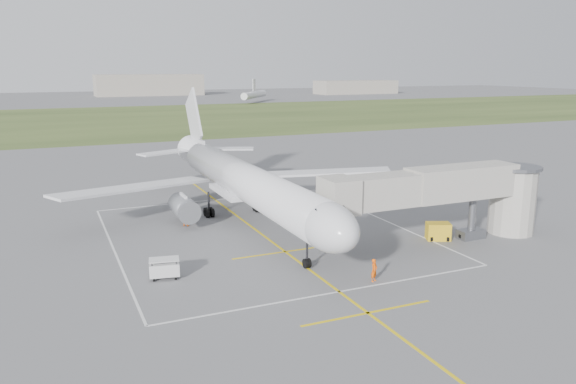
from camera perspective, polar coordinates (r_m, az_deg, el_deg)
name	(u,v)px	position (r m, az deg, el deg)	size (l,w,h in m)	color
ground	(248,224)	(59.42, -4.13, -3.24)	(700.00, 700.00, 0.00)	#545457
grass_strip	(107,120)	(185.60, -17.88, 7.00)	(700.00, 120.00, 0.02)	#36481F
apron_markings	(268,239)	(54.19, -2.05, -4.78)	(28.20, 60.00, 0.01)	#DEBB0D
airliner	(244,182)	(59.07, -4.44, 1.04)	(38.93, 46.75, 13.52)	silver
jet_bridge	(455,193)	(54.51, 16.58, -0.05)	(23.40, 5.00, 7.20)	gray
gpu_unit	(438,231)	(55.60, 15.01, -3.89)	(2.59, 2.23, 1.65)	gold
baggage_cart	(164,268)	(45.20, -12.45, -7.59)	(2.50, 1.77, 1.59)	silver
ramp_worker_nose	(374,270)	(44.05, 8.75, -7.86)	(0.66, 0.43, 1.80)	#FF5608
ramp_worker_wing	(185,218)	(59.24, -10.41, -2.56)	(0.88, 0.68, 1.80)	#FF6908
distant_hangars	(44,89)	(319.31, -23.54, 9.60)	(345.00, 49.00, 12.00)	gray
distant_aircraft	(89,101)	(226.87, -19.56, 8.70)	(166.37, 74.82, 8.85)	silver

